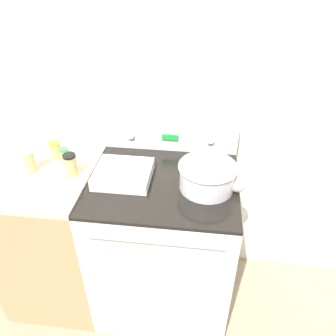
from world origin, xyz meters
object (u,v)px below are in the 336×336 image
Objects in this scene: ladle at (237,183)px; casserole_dish at (123,173)px; mixing_bowl at (207,175)px; spice_jar_black_cap at (71,165)px; spice_jar_green_cap at (65,156)px; spice_jar_white_cap at (30,161)px; spice_jar_yellow_cap at (56,150)px.

casserole_dish is at bearing 177.78° from ladle.
mixing_bowl is 0.15m from ladle.
spice_jar_black_cap reaches higher than spice_jar_green_cap.
mixing_bowl is 1.02× the size of casserole_dish.
mixing_bowl is 2.27× the size of spice_jar_white_cap.
mixing_bowl reaches higher than ladle.
mixing_bowl is at bearing -10.40° from spice_jar_yellow_cap.
spice_jar_white_cap is at bearing -145.78° from spice_jar_green_cap.
spice_jar_white_cap is (-0.07, -0.14, 0.01)m from spice_jar_yellow_cap.
casserole_dish is 0.35m from spice_jar_green_cap.
ladle is at bearing -0.19° from spice_jar_black_cap.
spice_jar_black_cap is 1.41× the size of spice_jar_green_cap.
mixing_bowl is at bearing 178.78° from ladle.
spice_jar_white_cap reaches higher than ladle.
spice_jar_white_cap is (-0.22, 0.01, 0.00)m from spice_jar_black_cap.
casserole_dish is at bearing -14.63° from spice_jar_green_cap.
mixing_bowl reaches higher than spice_jar_yellow_cap.
spice_jar_green_cap is (-0.34, 0.09, 0.02)m from casserole_dish.
ladle is 2.32× the size of spice_jar_white_cap.
spice_jar_black_cap reaches higher than mixing_bowl.
spice_jar_green_cap is (-0.08, 0.11, -0.02)m from spice_jar_black_cap.
casserole_dish is 0.48m from spice_jar_white_cap.
casserole_dish is 0.96× the size of ladle.
casserole_dish is 2.24× the size of spice_jar_white_cap.
casserole_dish is 0.26m from spice_jar_black_cap.
spice_jar_white_cap is (-0.48, -0.01, 0.04)m from casserole_dish.
mixing_bowl is 0.89m from spice_jar_white_cap.
spice_jar_green_cap is at bearing 173.03° from ladle.
spice_jar_yellow_cap is (-0.82, 0.15, -0.01)m from mixing_bowl.
spice_jar_black_cap is at bearing -2.69° from spice_jar_white_cap.
spice_jar_yellow_cap is at bearing 161.90° from casserole_dish.
ladle is at bearing -9.06° from spice_jar_yellow_cap.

